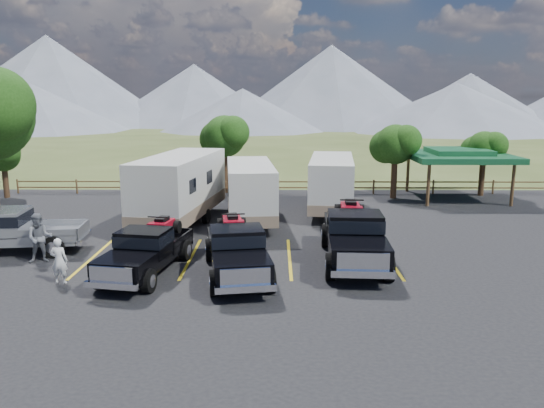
{
  "coord_description": "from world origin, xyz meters",
  "views": [
    {
      "loc": [
        1.45,
        -16.61,
        6.45
      ],
      "look_at": [
        1.26,
        7.31,
        1.6
      ],
      "focal_mm": 35.0,
      "sensor_mm": 36.0,
      "label": 1
    }
  ],
  "objects_px": {
    "trailer_left": "(180,189)",
    "trailer_center": "(250,192)",
    "rig_right": "(354,235)",
    "person_a": "(59,261)",
    "person_b": "(40,238)",
    "rig_center": "(236,249)",
    "rig_left": "(147,249)",
    "pavilion": "(458,156)",
    "trailer_right": "(331,184)",
    "pickup_silver": "(12,230)"
  },
  "relations": [
    {
      "from": "rig_center",
      "to": "trailer_right",
      "type": "xyz_separation_m",
      "value": [
        4.54,
        10.69,
        0.64
      ]
    },
    {
      "from": "rig_center",
      "to": "trailer_center",
      "type": "distance_m",
      "value": 8.32
    },
    {
      "from": "rig_left",
      "to": "rig_center",
      "type": "bearing_deg",
      "value": 7.41
    },
    {
      "from": "trailer_center",
      "to": "person_a",
      "type": "xyz_separation_m",
      "value": [
        -6.22,
        -9.31,
        -0.78
      ]
    },
    {
      "from": "rig_left",
      "to": "rig_right",
      "type": "distance_m",
      "value": 7.97
    },
    {
      "from": "rig_center",
      "to": "person_b",
      "type": "relative_size",
      "value": 3.21
    },
    {
      "from": "person_a",
      "to": "person_b",
      "type": "bearing_deg",
      "value": -53.42
    },
    {
      "from": "pavilion",
      "to": "person_a",
      "type": "xyz_separation_m",
      "value": [
        -19.1,
        -16.02,
        -1.93
      ]
    },
    {
      "from": "rig_center",
      "to": "person_a",
      "type": "bearing_deg",
      "value": -179.93
    },
    {
      "from": "pavilion",
      "to": "trailer_right",
      "type": "height_order",
      "value": "pavilion"
    },
    {
      "from": "rig_right",
      "to": "pickup_silver",
      "type": "distance_m",
      "value": 14.15
    },
    {
      "from": "rig_left",
      "to": "rig_center",
      "type": "xyz_separation_m",
      "value": [
        3.31,
        -0.15,
        0.06
      ]
    },
    {
      "from": "rig_right",
      "to": "pickup_silver",
      "type": "bearing_deg",
      "value": 178.59
    },
    {
      "from": "pavilion",
      "to": "person_b",
      "type": "xyz_separation_m",
      "value": [
        -20.82,
        -13.62,
        -1.77
      ]
    },
    {
      "from": "pavilion",
      "to": "trailer_center",
      "type": "xyz_separation_m",
      "value": [
        -12.88,
        -6.71,
        -1.15
      ]
    },
    {
      "from": "trailer_left",
      "to": "person_b",
      "type": "relative_size",
      "value": 5.21
    },
    {
      "from": "pavilion",
      "to": "trailer_center",
      "type": "height_order",
      "value": "pavilion"
    },
    {
      "from": "rig_left",
      "to": "pickup_silver",
      "type": "distance_m",
      "value": 6.78
    },
    {
      "from": "rig_left",
      "to": "trailer_left",
      "type": "bearing_deg",
      "value": 100.73
    },
    {
      "from": "rig_right",
      "to": "person_b",
      "type": "xyz_separation_m",
      "value": [
        -12.34,
        -0.24,
        -0.1
      ]
    },
    {
      "from": "rig_left",
      "to": "trailer_right",
      "type": "xyz_separation_m",
      "value": [
        7.85,
        10.55,
        0.71
      ]
    },
    {
      "from": "rig_center",
      "to": "pavilion",
      "type": "bearing_deg",
      "value": 39.72
    },
    {
      "from": "rig_center",
      "to": "rig_right",
      "type": "distance_m",
      "value": 4.8
    },
    {
      "from": "pavilion",
      "to": "person_a",
      "type": "relative_size",
      "value": 3.8
    },
    {
      "from": "person_a",
      "to": "trailer_right",
      "type": "bearing_deg",
      "value": -131.28
    },
    {
      "from": "pavilion",
      "to": "person_a",
      "type": "bearing_deg",
      "value": -140.02
    },
    {
      "from": "trailer_left",
      "to": "rig_left",
      "type": "bearing_deg",
      "value": -80.54
    },
    {
      "from": "trailer_center",
      "to": "person_b",
      "type": "xyz_separation_m",
      "value": [
        -7.94,
        -6.91,
        -0.62
      ]
    },
    {
      "from": "rig_right",
      "to": "trailer_right",
      "type": "distance_m",
      "value": 9.08
    },
    {
      "from": "trailer_center",
      "to": "rig_left",
      "type": "bearing_deg",
      "value": -118.29
    },
    {
      "from": "rig_center",
      "to": "person_a",
      "type": "xyz_separation_m",
      "value": [
        -6.11,
        -1.02,
        -0.16
      ]
    },
    {
      "from": "rig_center",
      "to": "rig_left",
      "type": "bearing_deg",
      "value": 168.1
    },
    {
      "from": "trailer_left",
      "to": "trailer_center",
      "type": "xyz_separation_m",
      "value": [
        3.53,
        0.49,
        -0.25
      ]
    },
    {
      "from": "rig_center",
      "to": "person_b",
      "type": "xyz_separation_m",
      "value": [
        -7.83,
        1.39,
        0.01
      ]
    },
    {
      "from": "rig_right",
      "to": "trailer_left",
      "type": "xyz_separation_m",
      "value": [
        -7.93,
        6.18,
        0.76
      ]
    },
    {
      "from": "trailer_left",
      "to": "trailer_right",
      "type": "height_order",
      "value": "trailer_left"
    },
    {
      "from": "rig_left",
      "to": "trailer_right",
      "type": "height_order",
      "value": "trailer_right"
    },
    {
      "from": "rig_right",
      "to": "person_a",
      "type": "height_order",
      "value": "rig_right"
    },
    {
      "from": "pavilion",
      "to": "pickup_silver",
      "type": "xyz_separation_m",
      "value": [
        -22.58,
        -12.29,
        -1.79
      ]
    },
    {
      "from": "trailer_center",
      "to": "pickup_silver",
      "type": "xyz_separation_m",
      "value": [
        -9.7,
        -5.58,
        -0.64
      ]
    },
    {
      "from": "pavilion",
      "to": "trailer_left",
      "type": "distance_m",
      "value": 17.94
    },
    {
      "from": "trailer_left",
      "to": "person_a",
      "type": "bearing_deg",
      "value": -98.31
    },
    {
      "from": "rig_left",
      "to": "pavilion",
      "type": "bearing_deg",
      "value": 52.26
    },
    {
      "from": "trailer_left",
      "to": "trailer_center",
      "type": "bearing_deg",
      "value": 16.5
    },
    {
      "from": "trailer_center",
      "to": "person_b",
      "type": "height_order",
      "value": "trailer_center"
    },
    {
      "from": "pavilion",
      "to": "rig_center",
      "type": "height_order",
      "value": "pavilion"
    },
    {
      "from": "trailer_left",
      "to": "person_a",
      "type": "height_order",
      "value": "trailer_left"
    },
    {
      "from": "rig_left",
      "to": "person_a",
      "type": "relative_size",
      "value": 3.61
    },
    {
      "from": "rig_center",
      "to": "trailer_center",
      "type": "bearing_deg",
      "value": 79.86
    },
    {
      "from": "trailer_left",
      "to": "person_b",
      "type": "bearing_deg",
      "value": -115.83
    }
  ]
}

